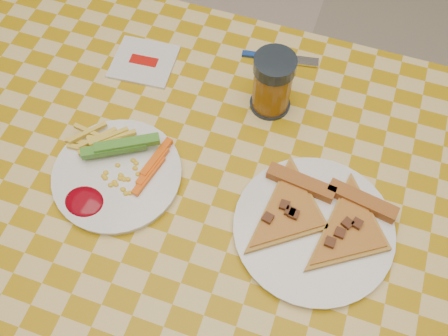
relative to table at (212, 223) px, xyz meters
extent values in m
plane|color=beige|center=(0.00, 0.00, -0.68)|extent=(8.00, 8.00, 0.00)
cylinder|color=silver|center=(-0.54, 0.34, -0.33)|extent=(0.06, 0.06, 0.71)
cube|color=#4E371B|center=(0.00, 0.00, 0.05)|extent=(1.20, 0.80, 0.04)
cylinder|color=white|center=(-0.17, 0.00, 0.08)|extent=(0.24, 0.24, 0.01)
cylinder|color=white|center=(0.17, 0.01, 0.08)|extent=(0.34, 0.34, 0.01)
cube|color=#256510|center=(-0.18, 0.04, 0.11)|extent=(0.12, 0.09, 0.02)
cube|color=#F85C0B|center=(-0.12, 0.03, 0.09)|extent=(0.07, 0.09, 0.02)
ellipsoid|color=maroon|center=(-0.20, -0.07, 0.09)|extent=(0.07, 0.06, 0.01)
cube|color=#B05427|center=(0.13, 0.08, 0.10)|extent=(0.12, 0.04, 0.02)
cube|color=#B05427|center=(0.24, 0.08, 0.10)|extent=(0.12, 0.04, 0.02)
cylinder|color=black|center=(0.04, 0.24, 0.08)|extent=(0.08, 0.08, 0.01)
cylinder|color=brown|center=(0.04, 0.24, 0.12)|extent=(0.07, 0.07, 0.10)
cylinder|color=black|center=(0.04, 0.24, 0.19)|extent=(0.08, 0.08, 0.03)
cube|color=silver|center=(-0.23, 0.25, 0.08)|extent=(0.13, 0.12, 0.01)
cube|color=red|center=(-0.23, 0.25, 0.08)|extent=(0.06, 0.03, 0.00)
cube|color=navy|center=(0.00, 0.35, 0.08)|extent=(0.11, 0.03, 0.01)
cube|color=silver|center=(0.07, 0.36, 0.08)|extent=(0.05, 0.03, 0.00)
camera|label=1|loc=(0.14, -0.33, 0.84)|focal=40.00mm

